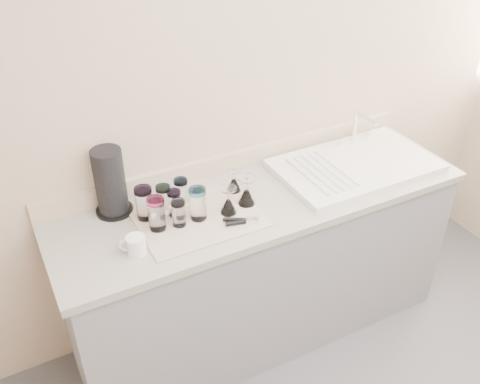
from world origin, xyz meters
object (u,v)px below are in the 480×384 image
tumbler_extra (175,203)px  goblet_back_right (234,183)px  can_opener (242,221)px  goblet_front_left (228,204)px  tumbler_lavender (198,204)px  white_mug (135,245)px  paper_towel_roll (110,183)px  tumbler_cyan (164,199)px  sink_unit (355,165)px  tumbler_teal (144,203)px  tumbler_blue (179,213)px  goblet_front_right (246,195)px  tumbler_purple (181,192)px  tumbler_magenta (157,214)px

tumbler_extra → goblet_back_right: (0.33, 0.05, -0.02)m
can_opener → goblet_front_left: bearing=100.6°
tumbler_lavender → white_mug: size_ratio=1.27×
paper_towel_roll → tumbler_cyan: bearing=-30.1°
sink_unit → goblet_front_left: bearing=-175.8°
tumbler_teal → goblet_back_right: 0.46m
tumbler_blue → white_mug: (-0.23, -0.09, -0.03)m
sink_unit → tumbler_teal: 1.12m
goblet_front_right → paper_towel_roll: (-0.56, 0.24, 0.10)m
sink_unit → tumbler_blue: 1.00m
tumbler_blue → tumbler_lavender: (0.10, 0.01, 0.01)m
tumbler_purple → paper_towel_roll: bearing=161.9°
tumbler_blue → white_mug: bearing=-159.3°
sink_unit → tumbler_lavender: sink_unit is taller
tumbler_blue → tumbler_lavender: 0.10m
tumbler_lavender → can_opener: 0.21m
sink_unit → goblet_back_right: (-0.66, 0.09, 0.03)m
tumbler_teal → tumbler_lavender: 0.24m
tumbler_teal → goblet_front_right: size_ratio=1.11×
tumbler_magenta → tumbler_blue: bearing=-12.2°
tumbler_extra → can_opener: size_ratio=0.81×
goblet_front_right → white_mug: (-0.57, -0.09, -0.01)m
tumbler_teal → can_opener: (0.37, -0.24, -0.07)m
goblet_front_left → paper_towel_roll: bearing=150.2°
goblet_front_right → tumbler_purple: bearing=152.5°
tumbler_blue → white_mug: tumbler_blue is taller
tumbler_lavender → paper_towel_roll: paper_towel_roll is taller
tumbler_lavender → goblet_back_right: bearing=27.1°
tumbler_purple → goblet_front_left: goblet_front_left is taller
tumbler_extra → sink_unit: bearing=-2.5°
tumbler_cyan → goblet_front_right: goblet_front_right is taller
tumbler_blue → tumbler_purple: bearing=63.7°
goblet_front_right → sink_unit: bearing=2.7°
tumbler_blue → goblet_front_left: bearing=-4.5°
sink_unit → tumbler_magenta: 1.09m
tumbler_teal → tumbler_blue: size_ratio=1.25×
tumbler_extra → goblet_front_right: (0.33, -0.07, -0.02)m
tumbler_teal → tumbler_extra: (0.13, -0.04, -0.02)m
tumbler_teal → tumbler_blue: bearing=-46.1°
tumbler_purple → goblet_front_right: size_ratio=0.92×
tumbler_teal → tumbler_extra: bearing=-17.4°
tumbler_teal → tumbler_purple: (0.19, 0.03, -0.01)m
paper_towel_roll → can_opener: bearing=-37.1°
goblet_back_right → goblet_front_right: (0.00, -0.12, 0.01)m
tumbler_magenta → goblet_back_right: (0.43, 0.11, -0.04)m
goblet_front_right → white_mug: bearing=-170.7°
tumbler_magenta → goblet_front_left: bearing=-6.8°
tumbler_purple → goblet_front_right: (0.27, -0.14, -0.02)m
tumbler_blue → goblet_back_right: (0.34, 0.13, -0.02)m
tumbler_teal → goblet_back_right: tumbler_teal is taller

